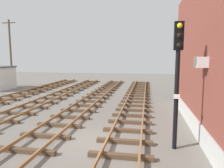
# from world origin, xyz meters

# --- Properties ---
(ground_plane) EXTENTS (80.00, 80.00, 0.00)m
(ground_plane) POSITION_xyz_m (0.00, 0.00, 0.00)
(ground_plane) COLOR slate
(track_near_building) EXTENTS (2.50, 45.73, 0.32)m
(track_near_building) POSITION_xyz_m (1.33, -0.00, 0.13)
(track_near_building) COLOR #4C3826
(track_near_building) RESTS_ON ground
(track_centre) EXTENTS (2.50, 45.73, 0.32)m
(track_centre) POSITION_xyz_m (-2.43, 0.00, 0.13)
(track_centre) COLOR #4C3826
(track_centre) RESTS_ON ground
(signal_mast) EXTENTS (0.36, 0.40, 5.16)m
(signal_mast) POSITION_xyz_m (3.44, -0.16, 3.25)
(signal_mast) COLOR black
(signal_mast) RESTS_ON ground
(utility_pole_far) EXTENTS (1.80, 0.24, 8.63)m
(utility_pole_far) POSITION_xyz_m (-15.57, 16.06, 4.51)
(utility_pole_far) COLOR brown
(utility_pole_far) RESTS_ON ground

